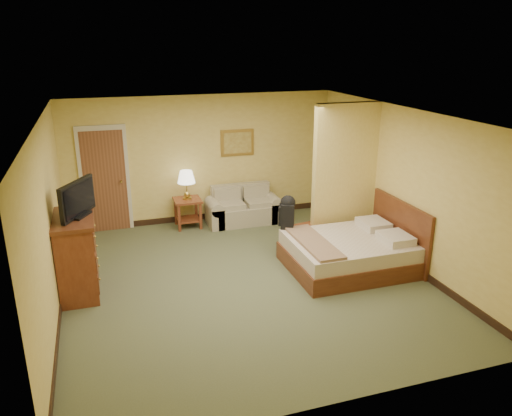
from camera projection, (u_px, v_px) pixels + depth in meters
name	position (u px, v px, depth m)	size (l,w,h in m)	color
floor	(245.00, 280.00, 7.91)	(6.00, 6.00, 0.00)	#505738
ceiling	(244.00, 115.00, 7.08)	(6.00, 6.00, 0.00)	white
back_wall	(203.00, 159.00, 10.20)	(5.50, 0.02, 2.60)	#DFC45F
left_wall	(49.00, 222.00, 6.69)	(0.02, 6.00, 2.60)	#DFC45F
right_wall	(403.00, 187.00, 8.30)	(0.02, 6.00, 2.60)	#DFC45F
partition	(344.00, 176.00, 8.95)	(1.20, 0.15, 2.60)	#DFC45F
door	(105.00, 180.00, 9.68)	(0.94, 0.16, 2.10)	beige
baseboard	(205.00, 216.00, 10.59)	(5.50, 0.02, 0.12)	black
loveseat	(244.00, 211.00, 10.36)	(1.52, 0.71, 0.77)	tan
side_table	(188.00, 209.00, 10.05)	(0.53, 0.53, 0.59)	maroon
table_lamp	(186.00, 178.00, 9.85)	(0.35, 0.35, 0.58)	#B29441
coffee_table	(308.00, 235.00, 8.96)	(0.74, 0.74, 0.41)	maroon
wall_picture	(237.00, 143.00, 10.29)	(0.70, 0.04, 0.55)	#B78E3F
dresser	(77.00, 255.00, 7.35)	(0.59, 1.13, 1.21)	maroon
tv	(77.00, 200.00, 7.11)	(0.47, 0.78, 0.53)	black
bed	(352.00, 251.00, 8.26)	(1.97, 1.66, 1.07)	#512412
backpack	(288.00, 211.00, 8.59)	(0.34, 0.39, 0.57)	black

